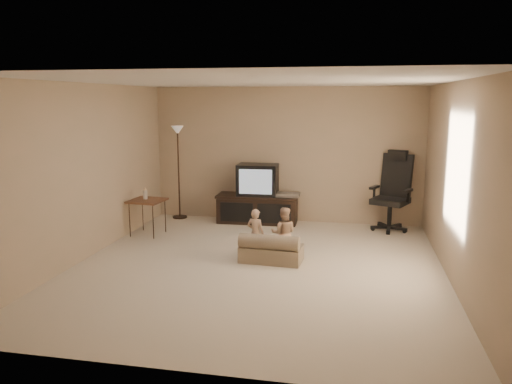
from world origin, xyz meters
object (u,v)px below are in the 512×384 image
Objects in this scene: floor_lamp at (178,151)px; toddler_right at (284,233)px; child_sofa at (271,250)px; office_chair at (392,202)px; tv_stand at (258,198)px; toddler_left at (256,233)px; side_table at (147,201)px.

floor_lamp is 3.28m from toddler_right.
child_sofa is 0.32m from toddler_right.
office_chair reaches higher than child_sofa.
floor_lamp is at bearing 176.30° from tv_stand.
tv_stand is at bearing -64.65° from toddler_left.
side_table is 2.60m from toddler_right.
tv_stand is 0.87× the size of floor_lamp.
child_sofa is at bearing 45.61° from toddler_right.
tv_stand is 1.89× the size of side_table.
floor_lamp reaches higher than child_sofa.
toddler_right is at bearing -70.87° from tv_stand.
child_sofa is (0.62, -2.24, -0.28)m from tv_stand.
office_chair is 0.78× the size of floor_lamp.
child_sofa is at bearing -105.45° from office_chair.
toddler_left is (-0.25, 0.15, 0.19)m from child_sofa.
toddler_left is at bearing -47.98° from floor_lamp.
floor_lamp reaches higher than side_table.
child_sofa is (2.18, -2.30, -1.13)m from floor_lamp.
office_chair is 1.57× the size of child_sofa.
toddler_left is (1.93, -2.15, -0.94)m from floor_lamp.
tv_stand reaches higher than side_table.
toddler_right is at bearing -105.48° from office_chair.
office_chair is (2.41, -0.06, 0.05)m from tv_stand.
side_table is at bearing 159.24° from child_sofa.
office_chair is 1.92× the size of toddler_left.
office_chair is 4.05m from floor_lamp.
tv_stand is at bearing -157.51° from office_chair.
office_chair reaches higher than tv_stand.
floor_lamp is 2.45× the size of toddler_left.
toddler_left reaches higher than child_sofa.
side_table reaches higher than toddler_left.
toddler_left is at bearing -23.46° from side_table.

